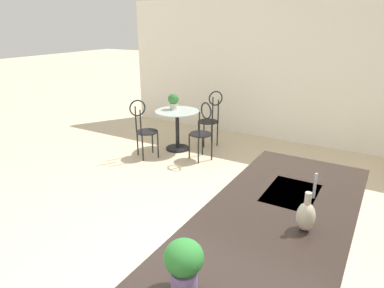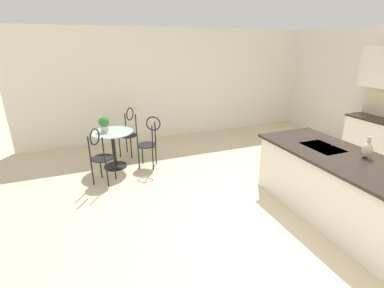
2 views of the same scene
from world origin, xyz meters
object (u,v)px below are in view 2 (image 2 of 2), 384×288
object	(u,v)px
chair_toward_desk	(149,140)
chair_near_window	(129,130)
potted_plant_on_table	(104,123)
vase_on_counter	(367,150)
bistro_table	(113,146)
chair_by_island	(100,153)

from	to	relation	value
chair_toward_desk	chair_near_window	bearing A→B (deg)	-161.91
potted_plant_on_table	chair_near_window	bearing A→B (deg)	133.53
chair_toward_desk	vase_on_counter	bearing A→B (deg)	40.14
bistro_table	chair_toward_desk	bearing A→B (deg)	69.64
chair_near_window	vase_on_counter	xyz separation A→B (m)	(3.53, 2.55, 0.46)
chair_by_island	potted_plant_on_table	distance (m)	0.79
bistro_table	vase_on_counter	distance (m)	4.22
chair_by_island	vase_on_counter	xyz separation A→B (m)	(2.33, 3.24, 0.46)
chair_near_window	chair_by_island	distance (m)	1.38
chair_by_island	vase_on_counter	size ratio (longest dim) A/B	3.62
chair_by_island	potted_plant_on_table	world-z (taller)	chair_by_island
bistro_table	chair_by_island	distance (m)	0.70
bistro_table	chair_by_island	bearing A→B (deg)	-23.95
chair_by_island	vase_on_counter	distance (m)	4.01
bistro_table	chair_near_window	distance (m)	0.70
chair_near_window	potted_plant_on_table	size ratio (longest dim) A/B	3.66
chair_near_window	chair_by_island	size ratio (longest dim) A/B	1.00
chair_toward_desk	potted_plant_on_table	size ratio (longest dim) A/B	3.66
potted_plant_on_table	chair_toward_desk	bearing A→B (deg)	68.13
chair_by_island	chair_toward_desk	size ratio (longest dim) A/B	1.00
bistro_table	chair_by_island	size ratio (longest dim) A/B	0.77
chair_near_window	chair_toward_desk	bearing A→B (deg)	18.09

